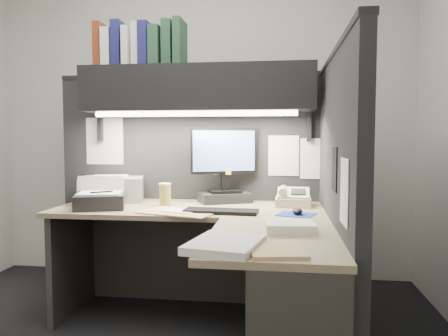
{
  "coord_description": "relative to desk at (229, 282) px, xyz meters",
  "views": [
    {
      "loc": [
        0.68,
        -2.16,
        1.18
      ],
      "look_at": [
        0.33,
        0.51,
        0.99
      ],
      "focal_mm": 35.0,
      "sensor_mm": 36.0,
      "label": 1
    }
  ],
  "objects": [
    {
      "name": "open_folder",
      "position": [
        -0.34,
        0.36,
        0.29
      ],
      "size": [
        0.51,
        0.4,
        0.01
      ],
      "primitive_type": "cube",
      "rotation": [
        0.0,
        0.0,
        -0.3
      ],
      "color": "tan",
      "rests_on": "desk"
    },
    {
      "name": "task_light_tube",
      "position": [
        -0.3,
        0.61,
        0.89
      ],
      "size": [
        1.32,
        0.04,
        0.04
      ],
      "primitive_type": "cylinder",
      "rotation": [
        0.0,
        1.57,
        0.0
      ],
      "color": "white",
      "rests_on": "overhead_shelf"
    },
    {
      "name": "monitor",
      "position": [
        -0.13,
        0.8,
        0.49
      ],
      "size": [
        0.45,
        0.33,
        0.51
      ],
      "rotation": [
        0.0,
        0.0,
        0.41
      ],
      "color": "black",
      "rests_on": "desk"
    },
    {
      "name": "partition_back",
      "position": [
        -0.4,
        0.93,
        0.36
      ],
      "size": [
        1.9,
        0.06,
        1.6
      ],
      "primitive_type": "cube",
      "color": "black",
      "rests_on": "floor"
    },
    {
      "name": "notebook_stack",
      "position": [
        -0.87,
        0.44,
        0.33
      ],
      "size": [
        0.36,
        0.33,
        0.09
      ],
      "primitive_type": "cube",
      "rotation": [
        0.0,
        0.0,
        0.32
      ],
      "color": "black",
      "rests_on": "desk"
    },
    {
      "name": "printer",
      "position": [
        -0.92,
        0.77,
        0.37
      ],
      "size": [
        0.5,
        0.46,
        0.17
      ],
      "primitive_type": "cube",
      "rotation": [
        0.0,
        0.0,
        0.26
      ],
      "color": "gray",
      "rests_on": "desk"
    },
    {
      "name": "overhead_shelf",
      "position": [
        -0.3,
        0.75,
        1.06
      ],
      "size": [
        1.55,
        0.34,
        0.3
      ],
      "primitive_type": "cube",
      "color": "black",
      "rests_on": "partition_back"
    },
    {
      "name": "pinned_papers",
      "position": [
        -0.0,
        0.56,
        0.61
      ],
      "size": [
        1.76,
        1.31,
        0.51
      ],
      "color": "white",
      "rests_on": "partition_back"
    },
    {
      "name": "partition_right",
      "position": [
        0.55,
        0.18,
        0.36
      ],
      "size": [
        0.06,
        1.5,
        1.6
      ],
      "primitive_type": "cube",
      "color": "black",
      "rests_on": "floor"
    },
    {
      "name": "paper_stack_b",
      "position": [
        0.04,
        -0.45,
        0.3
      ],
      "size": [
        0.33,
        0.38,
        0.03
      ],
      "primitive_type": "cube",
      "rotation": [
        0.0,
        0.0,
        -0.21
      ],
      "color": "white",
      "rests_on": "desk"
    },
    {
      "name": "coffee_cup",
      "position": [
        -0.49,
        0.58,
        0.36
      ],
      "size": [
        0.09,
        0.09,
        0.14
      ],
      "primitive_type": "cylinder",
      "rotation": [
        0.0,
        0.0,
        0.28
      ],
      "color": "#AB9E44",
      "rests_on": "desk"
    },
    {
      "name": "wall_back",
      "position": [
        -0.43,
        1.5,
        0.91
      ],
      "size": [
        3.5,
        0.04,
        2.7
      ],
      "primitive_type": "cube",
      "color": "beige",
      "rests_on": "floor"
    },
    {
      "name": "binder_row",
      "position": [
        -0.7,
        0.76,
        1.35
      ],
      "size": [
        0.61,
        0.25,
        0.31
      ],
      "color": "maroon",
      "rests_on": "overhead_shelf"
    },
    {
      "name": "telephone",
      "position": [
        0.34,
        0.7,
        0.33
      ],
      "size": [
        0.23,
        0.24,
        0.09
      ],
      "primitive_type": "cube",
      "rotation": [
        0.0,
        0.0,
        -0.04
      ],
      "color": "beige",
      "rests_on": "desk"
    },
    {
      "name": "keyboard",
      "position": [
        -0.09,
        0.37,
        0.3
      ],
      "size": [
        0.44,
        0.17,
        0.02
      ],
      "primitive_type": "cube",
      "rotation": [
        0.0,
        0.0,
        -0.06
      ],
      "color": "black",
      "rests_on": "desk"
    },
    {
      "name": "paper_stack_a",
      "position": [
        0.3,
        -0.09,
        0.31
      ],
      "size": [
        0.25,
        0.22,
        0.04
      ],
      "primitive_type": "cube",
      "rotation": [
        0.0,
        0.0,
        0.1
      ],
      "color": "white",
      "rests_on": "desk"
    },
    {
      "name": "mousepad",
      "position": [
        0.35,
        0.37,
        0.29
      ],
      "size": [
        0.25,
        0.24,
        0.0
      ],
      "primitive_type": "cube",
      "rotation": [
        0.0,
        0.0,
        -0.33
      ],
      "color": "navy",
      "rests_on": "desk"
    },
    {
      "name": "manila_stack",
      "position": [
        0.24,
        -0.47,
        0.29
      ],
      "size": [
        0.25,
        0.3,
        0.02
      ],
      "primitive_type": "cube",
      "rotation": [
        0.0,
        0.0,
        0.16
      ],
      "color": "tan",
      "rests_on": "desk"
    },
    {
      "name": "mouse",
      "position": [
        0.35,
        0.36,
        0.31
      ],
      "size": [
        0.06,
        0.1,
        0.03
      ],
      "primitive_type": "ellipsoid",
      "rotation": [
        0.0,
        0.0,
        0.05
      ],
      "color": "black",
      "rests_on": "mousepad"
    },
    {
      "name": "desk",
      "position": [
        0.0,
        0.0,
        0.0
      ],
      "size": [
        1.7,
        1.53,
        0.73
      ],
      "color": "#927C5D",
      "rests_on": "floor"
    }
  ]
}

